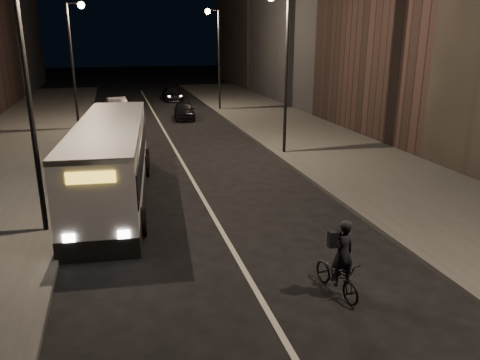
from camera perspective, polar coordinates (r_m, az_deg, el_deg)
ground at (r=13.28m, az=0.42°, el=-10.77°), size 180.00×180.00×0.00m
sidewalk_right at (r=28.51m, az=9.48°, el=4.56°), size 7.00×70.00×0.16m
sidewalk_left at (r=26.58m, az=-26.22°, el=2.07°), size 7.00×70.00×0.16m
streetlight_right_mid at (r=24.80m, az=5.13°, el=15.17°), size 1.20×0.44×8.12m
streetlight_right_far at (r=40.20m, az=-2.97°, el=16.00°), size 1.20×0.44×8.12m
streetlight_left_near at (r=15.48m, az=-23.78°, el=12.60°), size 1.20×0.44×8.12m
streetlight_left_far at (r=33.38m, az=-19.46°, el=14.82°), size 1.20×0.44×8.12m
city_bus at (r=18.97m, az=-15.38°, el=2.66°), size 3.43×11.46×3.05m
cyclist_on_bicycle at (r=12.05m, az=11.93°, el=-10.61°), size 0.89×1.85×2.05m
car_near at (r=36.88m, az=-6.82°, el=8.43°), size 1.90×3.95×1.30m
car_mid at (r=40.29m, az=-14.88°, el=8.81°), size 1.93×4.43×1.42m
car_far at (r=47.72m, az=-8.23°, el=10.33°), size 1.81×4.30×1.24m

